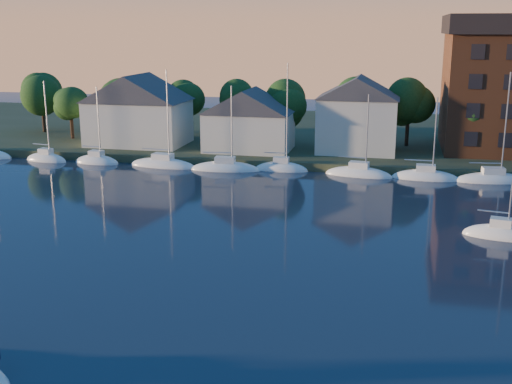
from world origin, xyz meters
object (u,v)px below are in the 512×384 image
(clubhouse_west, at_px, (138,109))
(clubhouse_centre, at_px, (249,119))
(drifting_sailboat_right, at_px, (499,236))
(clubhouse_east, at_px, (358,113))

(clubhouse_west, xyz_separation_m, clubhouse_centre, (16.00, -1.00, -0.80))
(clubhouse_centre, bearing_deg, drifting_sailboat_right, -45.58)
(drifting_sailboat_right, bearing_deg, clubhouse_centre, 145.34)
(clubhouse_centre, height_order, clubhouse_east, clubhouse_east)
(clubhouse_west, relative_size, clubhouse_east, 1.30)
(clubhouse_east, height_order, drifting_sailboat_right, clubhouse_east)
(clubhouse_east, bearing_deg, clubhouse_centre, -171.87)
(clubhouse_centre, distance_m, clubhouse_east, 14.17)
(clubhouse_centre, bearing_deg, clubhouse_west, 176.42)
(clubhouse_east, distance_m, drifting_sailboat_right, 33.94)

